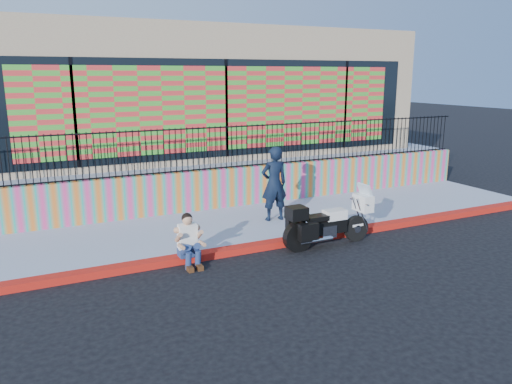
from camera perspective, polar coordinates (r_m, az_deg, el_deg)
ground at (r=11.66m, az=4.56°, el=-5.88°), size 90.00×90.00×0.00m
red_curb at (r=11.64m, az=4.57°, el=-5.53°), size 16.00×0.30×0.15m
sidewalk at (r=13.02m, az=0.91°, el=-3.43°), size 16.00×3.00×0.15m
mural_wall at (r=14.26m, az=-1.96°, el=0.65°), size 16.00×0.20×1.10m
metal_fence at (r=14.05m, az=-1.99°, el=5.23°), size 15.80×0.04×1.20m
elevated_platform at (r=18.97m, az=-8.20°, el=3.47°), size 16.00×10.00×1.25m
storefront_building at (r=18.50m, az=-8.26°, el=11.40°), size 14.00×8.06×4.00m
police_motorcycle at (r=11.40m, az=8.08°, el=-3.42°), size 2.19×0.72×1.36m
police_officer at (r=12.71m, az=2.08°, el=0.96°), size 0.72×0.50×1.92m
seated_man at (r=10.26m, az=-7.57°, el=-6.02°), size 0.54×0.71×1.06m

